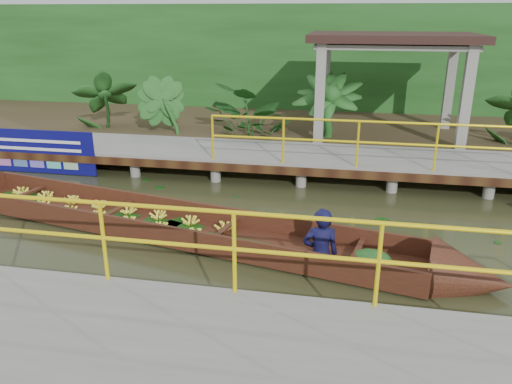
# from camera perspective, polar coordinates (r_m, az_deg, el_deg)

# --- Properties ---
(ground) EXTENTS (80.00, 80.00, 0.00)m
(ground) POSITION_cam_1_polar(r_m,az_deg,el_deg) (9.06, -2.95, -4.48)
(ground) COLOR #2A2E17
(ground) RESTS_ON ground
(land_strip) EXTENTS (30.00, 8.00, 0.45)m
(land_strip) POSITION_cam_1_polar(r_m,az_deg,el_deg) (16.03, 3.36, 7.21)
(land_strip) COLOR #362C1B
(land_strip) RESTS_ON ground
(far_dock) EXTENTS (16.00, 2.06, 1.66)m
(far_dock) POSITION_cam_1_polar(r_m,az_deg,el_deg) (12.05, 0.91, 4.22)
(far_dock) COLOR slate
(far_dock) RESTS_ON ground
(pavilion) EXTENTS (4.40, 3.00, 3.00)m
(pavilion) POSITION_cam_1_polar(r_m,az_deg,el_deg) (14.37, 15.30, 15.57)
(pavilion) COLOR slate
(pavilion) RESTS_ON ground
(foliage_backdrop) EXTENTS (30.00, 0.80, 4.00)m
(foliage_backdrop) POSITION_cam_1_polar(r_m,az_deg,el_deg) (18.20, 4.54, 14.37)
(foliage_backdrop) COLOR #1A4516
(foliage_backdrop) RESTS_ON ground
(vendor_boat) EXTENTS (11.16, 3.38, 2.07)m
(vendor_boat) POSITION_cam_1_polar(r_m,az_deg,el_deg) (8.96, -9.17, -3.56)
(vendor_boat) COLOR #35180E
(vendor_boat) RESTS_ON ground
(blue_banner) EXTENTS (3.43, 0.04, 1.07)m
(blue_banner) POSITION_cam_1_polar(r_m,az_deg,el_deg) (13.34, -24.49, 4.30)
(blue_banner) COLOR #0C0B5F
(blue_banner) RESTS_ON ground
(tropical_plants) EXTENTS (14.40, 1.40, 1.75)m
(tropical_plants) POSITION_cam_1_polar(r_m,az_deg,el_deg) (13.56, 6.85, 9.52)
(tropical_plants) COLOR #1A4516
(tropical_plants) RESTS_ON ground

